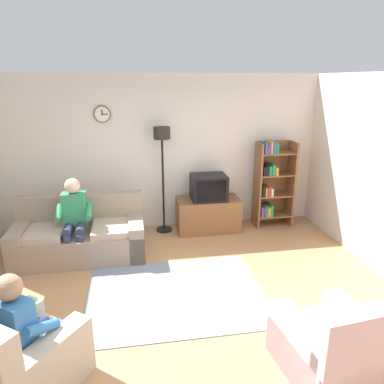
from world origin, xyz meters
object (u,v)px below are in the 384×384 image
(tv_stand, at_px, (208,214))
(floor_lamp, at_px, (162,151))
(armchair_near_bookshelf, at_px, (332,348))
(person_on_couch, at_px, (74,216))
(armchair_near_window, at_px, (21,361))
(bookshelf, at_px, (271,182))
(couch, at_px, (80,237))
(person_in_left_armchair, at_px, (25,324))
(tv, at_px, (209,187))

(tv_stand, bearing_deg, floor_lamp, 172.77)
(armchair_near_bookshelf, height_order, person_on_couch, person_on_couch)
(armchair_near_window, relative_size, person_on_couch, 0.95)
(tv_stand, xyz_separation_m, bookshelf, (1.18, 0.07, 0.52))
(armchair_near_window, bearing_deg, bookshelf, 42.88)
(couch, xyz_separation_m, armchair_near_bookshelf, (2.53, -2.78, -0.02))
(floor_lamp, xyz_separation_m, person_in_left_armchair, (-1.47, -3.20, -0.85))
(person_in_left_armchair, bearing_deg, tv_stand, 53.95)
(bookshelf, xyz_separation_m, armchair_near_bookshelf, (-0.78, -3.53, -0.52))
(tv_stand, bearing_deg, person_in_left_armchair, -126.05)
(floor_lamp, bearing_deg, tv_stand, -7.23)
(armchair_near_bookshelf, bearing_deg, bookshelf, 77.54)
(tv, height_order, armchair_near_window, tv)
(bookshelf, relative_size, floor_lamp, 0.85)
(couch, relative_size, tv, 3.18)
(bookshelf, distance_m, floor_lamp, 2.06)
(tv_stand, xyz_separation_m, person_on_couch, (-2.16, -0.79, 0.41))
(tv, xyz_separation_m, armchair_near_bookshelf, (0.40, -3.43, -0.52))
(armchair_near_bookshelf, bearing_deg, couch, 132.26)
(couch, xyz_separation_m, bookshelf, (3.31, 0.75, 0.50))
(tv, height_order, bookshelf, bookshelf)
(tv, relative_size, person_on_couch, 0.48)
(tv_stand, bearing_deg, person_on_couch, -159.99)
(couch, height_order, person_on_couch, person_on_couch)
(tv, relative_size, bookshelf, 0.38)
(person_on_couch, bearing_deg, floor_lamp, 32.75)
(couch, height_order, tv, tv)
(tv, distance_m, bookshelf, 1.19)
(bookshelf, height_order, person_in_left_armchair, bookshelf)
(couch, relative_size, person_in_left_armchair, 1.70)
(bookshelf, distance_m, armchair_near_bookshelf, 3.65)
(bookshelf, distance_m, person_on_couch, 3.45)
(floor_lamp, bearing_deg, person_in_left_armchair, -114.74)
(bookshelf, height_order, armchair_near_window, bookshelf)
(couch, xyz_separation_m, person_in_left_armchair, (-0.13, -2.42, 0.29))
(tv_stand, relative_size, floor_lamp, 0.59)
(tv_stand, xyz_separation_m, armchair_near_window, (-2.31, -3.17, -0.00))
(couch, bearing_deg, armchair_near_bookshelf, -47.74)
(tv_stand, xyz_separation_m, armchair_near_bookshelf, (0.40, -3.46, -0.00))
(tv, relative_size, armchair_near_window, 0.51)
(bookshelf, relative_size, person_in_left_armchair, 1.41)
(tv_stand, relative_size, tv, 1.83)
(floor_lamp, bearing_deg, armchair_near_bookshelf, -71.58)
(floor_lamp, bearing_deg, person_on_couch, -147.25)
(bookshelf, relative_size, armchair_near_bookshelf, 1.63)
(floor_lamp, distance_m, person_in_left_armchair, 3.62)
(armchair_near_window, xyz_separation_m, armchair_near_bookshelf, (2.71, -0.29, 0.00))
(tv_stand, xyz_separation_m, floor_lamp, (-0.78, 0.10, 1.16))
(couch, relative_size, person_on_couch, 1.54)
(person_in_left_armchair, bearing_deg, armchair_near_window, -126.05)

